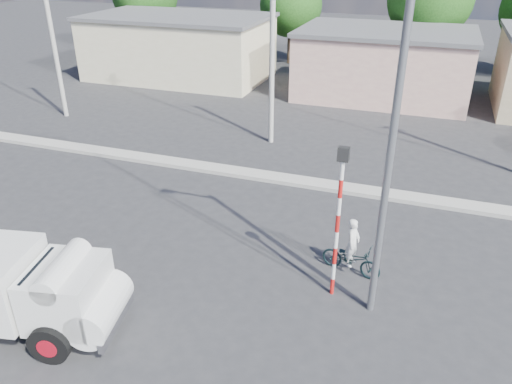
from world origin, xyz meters
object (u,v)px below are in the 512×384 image
(traffic_pole, at_px, (339,212))
(streetlight, at_px, (386,132))
(cyclist, at_px, (352,251))
(bicycle, at_px, (351,259))
(truck, at_px, (10,287))

(traffic_pole, relative_size, streetlight, 0.48)
(cyclist, height_order, streetlight, streetlight)
(bicycle, relative_size, traffic_pole, 0.41)
(bicycle, relative_size, streetlight, 0.20)
(traffic_pole, distance_m, streetlight, 2.56)
(truck, xyz_separation_m, streetlight, (8.11, 3.68, 3.72))
(bicycle, bearing_deg, cyclist, 0.00)
(truck, xyz_separation_m, bicycle, (7.48, 5.13, -0.77))
(cyclist, distance_m, traffic_pole, 2.20)
(truck, distance_m, traffic_pole, 8.31)
(cyclist, height_order, traffic_pole, traffic_pole)
(bicycle, distance_m, cyclist, 0.27)
(streetlight, bearing_deg, truck, -155.57)
(bicycle, bearing_deg, traffic_pole, 177.65)
(bicycle, height_order, streetlight, streetlight)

